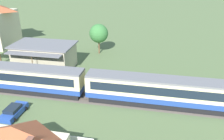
{
  "coord_description": "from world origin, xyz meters",
  "views": [
    {
      "loc": [
        -8.72,
        -29.33,
        18.2
      ],
      "look_at": [
        -15.51,
        4.56,
        2.68
      ],
      "focal_mm": 38.0,
      "sensor_mm": 36.0,
      "label": 1
    }
  ],
  "objects_px": {
    "passenger_train": "(87,84)",
    "yard_tree_0": "(99,33)",
    "parked_car_blue_2": "(14,111)",
    "station_building": "(45,56)"
  },
  "relations": [
    {
      "from": "passenger_train",
      "to": "parked_car_blue_2",
      "type": "distance_m",
      "value": 10.43
    },
    {
      "from": "station_building",
      "to": "parked_car_blue_2",
      "type": "height_order",
      "value": "station_building"
    },
    {
      "from": "station_building",
      "to": "yard_tree_0",
      "type": "xyz_separation_m",
      "value": [
        8.08,
        9.74,
        2.13
      ]
    },
    {
      "from": "parked_car_blue_2",
      "to": "yard_tree_0",
      "type": "relative_size",
      "value": 0.65
    },
    {
      "from": "yard_tree_0",
      "to": "station_building",
      "type": "bearing_deg",
      "value": -129.69
    },
    {
      "from": "passenger_train",
      "to": "yard_tree_0",
      "type": "relative_size",
      "value": 12.18
    },
    {
      "from": "passenger_train",
      "to": "parked_car_blue_2",
      "type": "relative_size",
      "value": 18.72
    },
    {
      "from": "passenger_train",
      "to": "yard_tree_0",
      "type": "height_order",
      "value": "yard_tree_0"
    },
    {
      "from": "parked_car_blue_2",
      "to": "passenger_train",
      "type": "bearing_deg",
      "value": -51.71
    },
    {
      "from": "passenger_train",
      "to": "station_building",
      "type": "distance_m",
      "value": 14.36
    }
  ]
}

